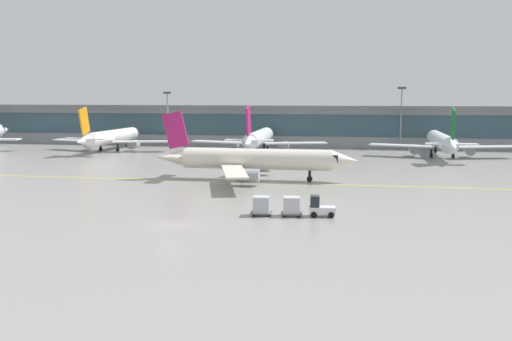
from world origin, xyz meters
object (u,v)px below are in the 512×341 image
Objects in this scene: apron_light_mast_1 at (168,116)px; apron_light_mast_2 at (401,115)px; gate_airplane_2 at (259,138)px; taxiing_regional_jet at (255,160)px; baggage_tug at (320,208)px; cargo_dolly_trailing at (261,205)px; gate_airplane_3 at (442,142)px; cargo_dolly_lead at (292,206)px; gate_airplane_1 at (112,137)px.

apron_light_mast_2 reaches higher than apron_light_mast_1.
gate_airplane_2 is 1.04× the size of taxiing_regional_jet.
apron_light_mast_1 is (-40.04, 70.58, 6.16)m from baggage_tug.
apron_light_mast_1 is 53.43m from apron_light_mast_2.
apron_light_mast_1 is (-29.40, 48.23, 4.12)m from taxiing_regional_jet.
apron_light_mast_1 reaches higher than cargo_dolly_trailing.
apron_light_mast_2 is (19.17, 74.00, 6.53)m from cargo_dolly_trailing.
cargo_dolly_trailing is at bearing 156.33° from gate_airplane_3.
gate_airplane_3 is (36.43, -1.12, -0.07)m from gate_airplane_2.
gate_airplane_3 is 2.35× the size of apron_light_mast_1.
baggage_tug is 1.21× the size of cargo_dolly_lead.
apron_light_mast_1 reaches higher than gate_airplane_2.
gate_airplane_1 reaches higher than baggage_tug.
baggage_tug reaches higher than cargo_dolly_trailing.
cargo_dolly_lead is 0.18× the size of apron_light_mast_1.
apron_light_mast_2 is at bearing 71.99° from cargo_dolly_lead.
gate_airplane_3 reaches higher than taxiing_regional_jet.
gate_airplane_3 is 61.44m from apron_light_mast_1.
taxiing_regional_jet is at bearing -115.13° from apron_light_mast_2.
gate_airplane_3 is at bearing 63.01° from cargo_dolly_lead.
baggage_tug is at bearing -138.62° from gate_airplane_1.
baggage_tug is (16.45, -59.25, -2.16)m from gate_airplane_2.
apron_light_mast_1 is at bearing 63.51° from gate_airplane_2.
cargo_dolly_lead is at bearing -140.41° from gate_airplane_1.
gate_airplane_2 is 60.79m from cargo_dolly_trailing.
gate_airplane_2 reaches higher than gate_airplane_3.
apron_light_mast_2 is at bearing -65.37° from gate_airplane_2.
cargo_dolly_trailing is at bearing -170.79° from gate_airplane_2.
gate_airplane_2 reaches higher than taxiing_regional_jet.
gate_airplane_1 is 2.12× the size of apron_light_mast_2.
gate_airplane_1 is 15.32m from apron_light_mast_1.
apron_light_mast_2 reaches higher than baggage_tug.
baggage_tug is at bearing -0.00° from cargo_dolly_trailing.
apron_light_mast_2 reaches higher than gate_airplane_2.
taxiing_regional_jet is 23.50m from cargo_dolly_trailing.
apron_light_mast_1 is (-23.59, 11.34, 4.00)m from gate_airplane_2.
apron_light_mast_1 is at bearing 110.00° from cargo_dolly_trailing.
cargo_dolly_lead is 1.00× the size of cargo_dolly_trailing.
taxiing_regional_jet is (-30.62, -35.78, -0.05)m from gate_airplane_3.
gate_airplane_2 is 13.66× the size of cargo_dolly_lead.
apron_light_mast_1 reaches higher than cargo_dolly_lead.
gate_airplane_3 reaches higher than cargo_dolly_lead.
baggage_tug is 0.21× the size of apron_light_mast_1.
cargo_dolly_trailing is at bearing -180.00° from cargo_dolly_lead.
apron_light_mast_2 is at bearing -75.02° from gate_airplane_1.
baggage_tug is 81.38m from apron_light_mast_1.
cargo_dolly_trailing is 0.18× the size of apron_light_mast_1.
baggage_tug is at bearing 161.11° from gate_airplane_3.
gate_airplane_3 is 10.99× the size of baggage_tug.
taxiing_regional_jet is at bearing -171.88° from gate_airplane_2.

